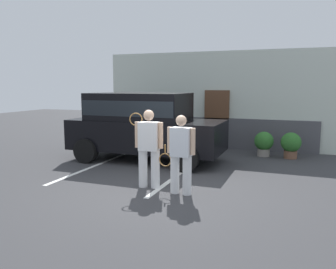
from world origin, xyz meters
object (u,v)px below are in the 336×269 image
(tennis_player_man, at_px, (149,147))
(potted_plant_by_porch, at_px, (264,143))
(tennis_player_woman, at_px, (181,154))
(parked_suv, at_px, (144,123))
(potted_plant_secondary, at_px, (291,144))

(tennis_player_man, distance_m, potted_plant_by_porch, 4.95)
(tennis_player_woman, height_order, potted_plant_by_porch, tennis_player_woman)
(tennis_player_woman, relative_size, potted_plant_by_porch, 2.09)
(parked_suv, distance_m, potted_plant_secondary, 4.65)
(tennis_player_man, relative_size, tennis_player_woman, 1.04)
(tennis_player_woman, relative_size, potted_plant_secondary, 2.04)
(tennis_player_woman, bearing_deg, potted_plant_secondary, -111.22)
(parked_suv, distance_m, tennis_player_man, 2.88)
(potted_plant_by_porch, bearing_deg, tennis_player_man, -114.89)
(tennis_player_man, distance_m, potted_plant_secondary, 5.31)
(tennis_player_woman, xyz_separation_m, potted_plant_by_porch, (1.26, 4.66, -0.42))
(potted_plant_secondary, bearing_deg, tennis_player_man, -123.23)
(potted_plant_by_porch, bearing_deg, tennis_player_woman, -105.09)
(parked_suv, height_order, potted_plant_secondary, parked_suv)
(tennis_player_man, bearing_deg, potted_plant_secondary, -129.59)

